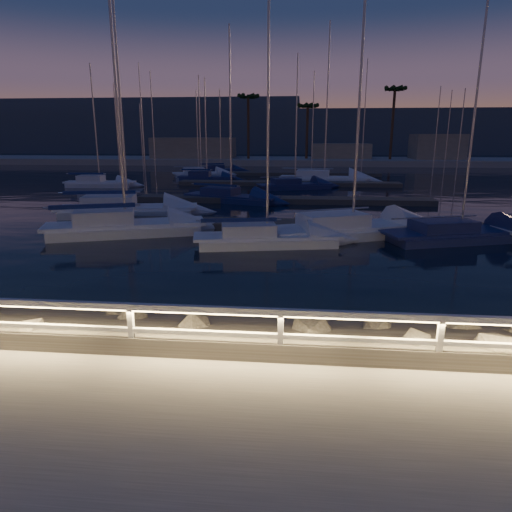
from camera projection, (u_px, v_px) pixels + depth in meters
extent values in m
plane|color=#ACA59B|center=(230.00, 357.00, 9.10)|extent=(400.00, 400.00, 0.00)
cube|color=#ACA59B|center=(204.00, 442.00, 6.72)|extent=(240.00, 5.00, 0.20)
cube|color=#635E55|center=(240.00, 338.00, 10.62)|extent=(240.00, 3.45, 1.29)
plane|color=black|center=(295.00, 162.00, 86.20)|extent=(320.00, 320.00, 0.00)
plane|color=black|center=(231.00, 410.00, 9.40)|extent=(400.00, 400.00, 0.00)
cube|color=silver|center=(131.00, 330.00, 9.16)|extent=(0.11, 0.11, 1.00)
cube|color=silver|center=(280.00, 336.00, 8.87)|extent=(0.11, 0.11, 1.00)
cube|color=silver|center=(439.00, 343.00, 8.58)|extent=(0.11, 0.11, 1.00)
cube|color=silver|center=(229.00, 310.00, 8.84)|extent=(44.00, 0.12, 0.12)
cube|color=silver|center=(230.00, 334.00, 8.97)|extent=(44.00, 0.09, 0.09)
cube|color=#FFCE72|center=(229.00, 314.00, 8.84)|extent=(44.00, 0.04, 0.03)
sphere|color=#635E55|center=(17.00, 318.00, 12.05)|extent=(1.02, 1.02, 1.02)
cube|color=#554E46|center=(276.00, 225.00, 24.59)|extent=(22.00, 2.00, 0.40)
cube|color=#554E46|center=(283.00, 200.00, 34.21)|extent=(22.00, 2.00, 0.40)
cube|color=#554E46|center=(288.00, 184.00, 45.75)|extent=(22.00, 2.00, 0.40)
cube|color=#554E46|center=(291.00, 174.00, 57.29)|extent=(22.00, 2.00, 0.40)
cube|color=#ACA59B|center=(295.00, 162.00, 80.33)|extent=(160.00, 14.00, 1.20)
cube|color=gray|center=(194.00, 150.00, 81.54)|extent=(14.00, 8.00, 4.00)
cube|color=gray|center=(341.00, 153.00, 80.13)|extent=(10.00, 6.00, 3.00)
cube|color=gray|center=(437.00, 149.00, 77.43)|extent=(8.00, 7.00, 4.60)
cylinder|color=#4F3524|center=(248.00, 127.00, 77.67)|extent=(0.44, 0.44, 10.50)
cylinder|color=#4F3524|center=(307.00, 132.00, 77.87)|extent=(0.44, 0.44, 9.00)
cylinder|color=#4F3524|center=(392.00, 124.00, 75.24)|extent=(0.44, 0.44, 11.50)
cube|color=#394758|center=(298.00, 136.00, 133.11)|extent=(220.00, 30.00, 14.00)
cube|color=#394758|center=(114.00, 130.00, 147.99)|extent=(120.00, 25.00, 18.00)
cube|color=silver|center=(127.00, 232.00, 23.16)|extent=(7.68, 4.72, 0.62)
cube|color=silver|center=(126.00, 224.00, 23.06)|extent=(8.13, 4.58, 0.17)
cube|color=silver|center=(104.00, 217.00, 22.73)|extent=(3.28, 2.66, 0.73)
cylinder|color=#9F9FA3|center=(116.00, 89.00, 21.41)|extent=(0.14, 0.14, 12.66)
cylinder|color=#9F9FA3|center=(93.00, 206.00, 22.47)|extent=(4.33, 1.61, 0.09)
cube|color=silver|center=(267.00, 242.00, 20.87)|extent=(6.44, 3.22, 0.48)
cube|color=silver|center=(267.00, 236.00, 20.79)|extent=(6.88, 3.02, 0.13)
cube|color=silver|center=(249.00, 229.00, 20.63)|extent=(2.65, 1.98, 0.57)
cylinder|color=#9F9FA3|center=(268.00, 111.00, 19.40)|extent=(0.10, 0.10, 10.69)
cylinder|color=#9F9FA3|center=(239.00, 220.00, 20.48)|extent=(3.79, 0.83, 0.07)
cube|color=silver|center=(352.00, 233.00, 22.76)|extent=(8.41, 5.70, 0.58)
cube|color=silver|center=(353.00, 226.00, 22.66)|extent=(8.85, 5.61, 0.16)
cube|color=silver|center=(333.00, 220.00, 22.23)|extent=(3.66, 3.10, 0.68)
cylinder|color=#9F9FA3|center=(361.00, 74.00, 20.85)|extent=(0.13, 0.13, 13.91)
cylinder|color=#9F9FA3|center=(323.00, 210.00, 21.93)|extent=(4.61, 2.12, 0.08)
cube|color=navy|center=(460.00, 237.00, 21.85)|extent=(7.43, 4.38, 0.47)
cube|color=navy|center=(461.00, 231.00, 21.78)|extent=(7.88, 4.22, 0.13)
cube|color=navy|center=(443.00, 226.00, 21.50)|extent=(3.15, 2.51, 0.56)
cylinder|color=#9F9FA3|center=(477.00, 94.00, 20.19)|extent=(0.10, 0.10, 12.24)
cylinder|color=#9F9FA3|center=(435.00, 217.00, 21.29)|extent=(4.22, 1.40, 0.07)
cube|color=silver|center=(100.00, 185.00, 44.56)|extent=(6.32, 2.54, 0.52)
cube|color=silver|center=(100.00, 182.00, 44.48)|extent=(6.81, 2.28, 0.14)
cube|color=silver|center=(91.00, 178.00, 44.41)|extent=(2.52, 1.73, 0.62)
cylinder|color=#9F9FA3|center=(95.00, 124.00, 43.08)|extent=(0.11, 0.11, 10.72)
cylinder|color=#9F9FA3|center=(86.00, 174.00, 44.30)|extent=(3.85, 0.38, 0.08)
cube|color=silver|center=(128.00, 213.00, 28.53)|extent=(8.22, 4.11, 0.61)
cube|color=silver|center=(128.00, 207.00, 28.43)|extent=(8.78, 3.85, 0.17)
cube|color=silver|center=(109.00, 201.00, 28.22)|extent=(3.38, 2.52, 0.72)
cylinder|color=#9F9FA3|center=(119.00, 90.00, 26.65)|extent=(0.13, 0.13, 13.64)
cylinder|color=#9F9FA3|center=(100.00, 192.00, 28.03)|extent=(4.83, 1.05, 0.09)
cube|color=navy|center=(232.00, 200.00, 34.56)|extent=(7.16, 4.44, 0.49)
cube|color=navy|center=(231.00, 196.00, 34.48)|extent=(7.58, 4.31, 0.13)
cube|color=navy|center=(221.00, 191.00, 34.80)|extent=(3.06, 2.49, 0.58)
cylinder|color=#9F9FA3|center=(230.00, 113.00, 32.95)|extent=(0.11, 0.11, 11.79)
cylinder|color=#9F9FA3|center=(215.00, 185.00, 34.88)|extent=(4.02, 1.51, 0.07)
cube|color=navy|center=(207.00, 180.00, 50.42)|extent=(5.86, 1.98, 0.50)
cube|color=navy|center=(207.00, 177.00, 50.33)|extent=(6.35, 1.69, 0.14)
cube|color=navy|center=(200.00, 174.00, 50.34)|extent=(2.28, 1.47, 0.59)
cylinder|color=#9F9FA3|center=(206.00, 128.00, 49.01)|extent=(0.11, 0.11, 10.17)
cylinder|color=#9F9FA3|center=(196.00, 170.00, 50.26)|extent=(3.66, 0.09, 0.07)
cube|color=navy|center=(295.00, 187.00, 42.84)|extent=(6.86, 4.37, 0.47)
cube|color=navy|center=(295.00, 184.00, 42.76)|extent=(7.25, 4.27, 0.13)
cube|color=navy|center=(286.00, 181.00, 42.45)|extent=(2.95, 2.43, 0.56)
cylinder|color=#9F9FA3|center=(296.00, 120.00, 41.29)|extent=(0.10, 0.10, 11.31)
cylinder|color=#9F9FA3|center=(281.00, 177.00, 42.23)|extent=(3.82, 1.53, 0.07)
cube|color=silver|center=(324.00, 181.00, 49.11)|extent=(9.03, 3.76, 0.59)
cube|color=silver|center=(324.00, 177.00, 49.01)|extent=(9.72, 3.39, 0.16)
cube|color=silver|center=(313.00, 174.00, 49.15)|extent=(3.61, 2.51, 0.70)
cylinder|color=#9F9FA3|center=(327.00, 102.00, 47.03)|extent=(0.13, 0.13, 15.27)
cylinder|color=#9F9FA3|center=(307.00, 168.00, 49.12)|extent=(5.48, 0.61, 0.09)
cube|color=navy|center=(221.00, 172.00, 61.13)|extent=(6.09, 4.20, 0.49)
cube|color=navy|center=(221.00, 169.00, 61.05)|extent=(6.41, 4.14, 0.13)
cube|color=navy|center=(215.00, 167.00, 60.72)|extent=(2.66, 2.27, 0.58)
cylinder|color=#9F9FA3|center=(220.00, 130.00, 59.74)|extent=(0.11, 0.11, 10.09)
cylinder|color=#9F9FA3|center=(212.00, 164.00, 60.47)|extent=(3.33, 1.59, 0.07)
cube|color=silver|center=(201.00, 175.00, 55.75)|extent=(6.73, 4.25, 0.50)
cube|color=silver|center=(201.00, 173.00, 55.67)|extent=(7.11, 4.14, 0.14)
cube|color=silver|center=(194.00, 170.00, 55.37)|extent=(2.89, 2.37, 0.59)
cylinder|color=#9F9FA3|center=(200.00, 125.00, 54.23)|extent=(0.11, 0.11, 11.09)
cylinder|color=#9F9FA3|center=(190.00, 167.00, 55.14)|extent=(3.76, 1.48, 0.07)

